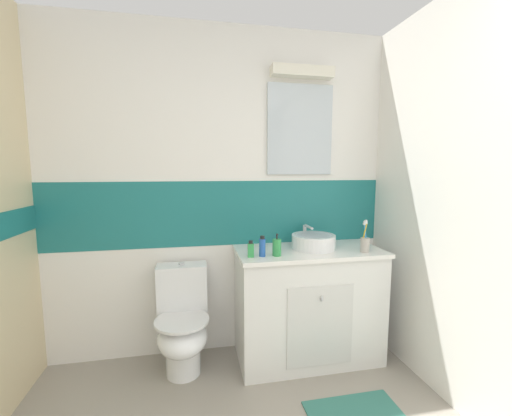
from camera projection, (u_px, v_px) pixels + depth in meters
The scene contains 8 objects.
wall_back_tiled at pixel (222, 192), 2.50m from camera, with size 3.20×0.20×2.50m.
vanity_cabinet at pixel (307, 303), 2.42m from camera, with size 1.07×0.53×0.85m.
sink_basin at pixel (313, 241), 2.38m from camera, with size 0.32×0.37×0.16m.
toilet at pixel (182, 324), 2.26m from camera, with size 0.37×0.50×0.76m.
toothbrush_cup at pixel (365, 244), 2.28m from camera, with size 0.06×0.06×0.23m.
soap_dispenser at pixel (277, 247), 2.18m from camera, with size 0.06×0.06×0.16m.
deodorant_spray_can at pixel (262, 247), 2.17m from camera, with size 0.04×0.04×0.14m.
perfume_flask_small at pixel (251, 249), 2.14m from camera, with size 0.04×0.03×0.11m.
Camera 1 is at (-0.22, -0.05, 1.44)m, focal length 22.40 mm.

